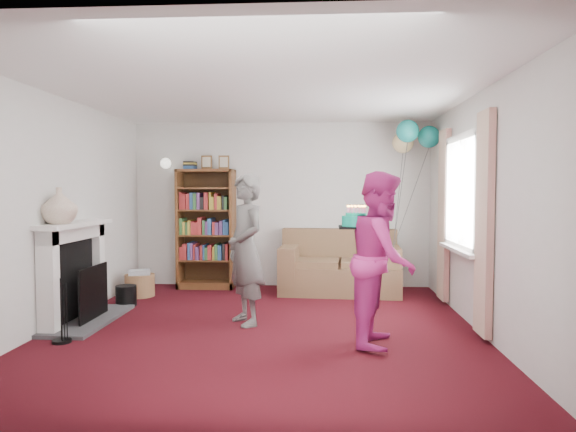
# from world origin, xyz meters

# --- Properties ---
(ground) EXTENTS (5.00, 5.00, 0.00)m
(ground) POSITION_xyz_m (0.00, 0.00, 0.00)
(ground) COLOR black
(ground) RESTS_ON ground
(wall_back) EXTENTS (4.50, 0.02, 2.50)m
(wall_back) POSITION_xyz_m (0.00, 2.51, 1.25)
(wall_back) COLOR silver
(wall_back) RESTS_ON ground
(wall_left) EXTENTS (0.02, 5.00, 2.50)m
(wall_left) POSITION_xyz_m (-2.26, 0.00, 1.25)
(wall_left) COLOR silver
(wall_left) RESTS_ON ground
(wall_right) EXTENTS (0.02, 5.00, 2.50)m
(wall_right) POSITION_xyz_m (2.26, 0.00, 1.25)
(wall_right) COLOR silver
(wall_right) RESTS_ON ground
(ceiling) EXTENTS (4.50, 5.00, 0.01)m
(ceiling) POSITION_xyz_m (0.00, 0.00, 2.50)
(ceiling) COLOR white
(ceiling) RESTS_ON wall_back
(fireplace) EXTENTS (0.55, 1.80, 1.12)m
(fireplace) POSITION_xyz_m (-2.09, 0.19, 0.51)
(fireplace) COLOR #3F3F42
(fireplace) RESTS_ON ground
(window_bay) EXTENTS (0.14, 2.02, 2.20)m
(window_bay) POSITION_xyz_m (2.21, 0.60, 1.20)
(window_bay) COLOR white
(window_bay) RESTS_ON ground
(wall_sconce) EXTENTS (0.16, 0.23, 0.16)m
(wall_sconce) POSITION_xyz_m (-1.75, 2.36, 1.88)
(wall_sconce) COLOR gold
(wall_sconce) RESTS_ON ground
(bookcase) EXTENTS (0.84, 0.42, 1.99)m
(bookcase) POSITION_xyz_m (-1.11, 2.30, 0.88)
(bookcase) COLOR #472B14
(bookcase) RESTS_ON ground
(sofa) EXTENTS (1.69, 0.89, 0.89)m
(sofa) POSITION_xyz_m (0.88, 2.07, 0.34)
(sofa) COLOR brown
(sofa) RESTS_ON ground
(wicker_basket) EXTENTS (0.41, 0.41, 0.36)m
(wicker_basket) POSITION_xyz_m (-1.90, 1.58, 0.17)
(wicker_basket) COLOR #956A45
(wicker_basket) RESTS_ON ground
(person_striped) EXTENTS (0.66, 0.72, 1.65)m
(person_striped) POSITION_xyz_m (-0.22, 0.23, 0.83)
(person_striped) COLOR black
(person_striped) RESTS_ON ground
(person_magenta) EXTENTS (0.79, 0.92, 1.66)m
(person_magenta) POSITION_xyz_m (1.19, -0.43, 0.83)
(person_magenta) COLOR #BE267B
(person_magenta) RESTS_ON ground
(birthday_cake) EXTENTS (0.34, 0.34, 0.22)m
(birthday_cake) POSITION_xyz_m (0.95, -0.31, 1.17)
(birthday_cake) COLOR black
(birthday_cake) RESTS_ON ground
(balloons) EXTENTS (0.68, 0.69, 1.77)m
(balloons) POSITION_xyz_m (1.90, 2.02, 2.22)
(balloons) COLOR #3F3F3F
(balloons) RESTS_ON ground
(mantel_vase) EXTENTS (0.47, 0.47, 0.38)m
(mantel_vase) POSITION_xyz_m (-2.12, -0.15, 1.32)
(mantel_vase) COLOR beige
(mantel_vase) RESTS_ON fireplace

